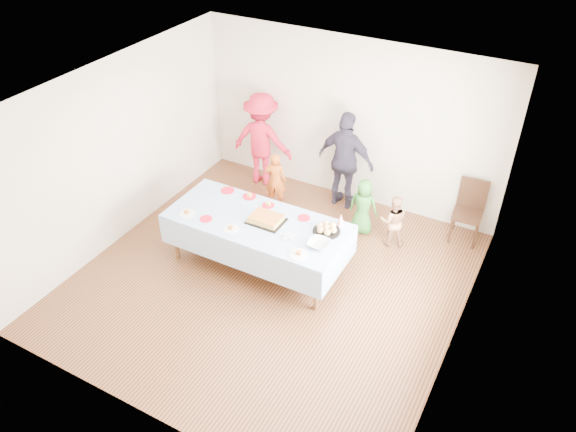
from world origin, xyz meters
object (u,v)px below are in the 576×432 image
at_px(dining_chair, 470,207).
at_px(birthday_cake, 266,219).
at_px(adult_left, 262,139).
at_px(party_table, 257,224).

bearing_deg(dining_chair, birthday_cake, -141.95).
bearing_deg(birthday_cake, adult_left, 122.16).
distance_m(dining_chair, adult_left, 3.53).
height_order(dining_chair, adult_left, adult_left).
distance_m(birthday_cake, dining_chair, 3.08).
distance_m(party_table, dining_chair, 3.19).
xyz_separation_m(birthday_cake, dining_chair, (2.29, 2.04, -0.29)).
relative_size(dining_chair, adult_left, 0.59).
height_order(birthday_cake, dining_chair, dining_chair).
relative_size(party_table, birthday_cake, 5.19).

